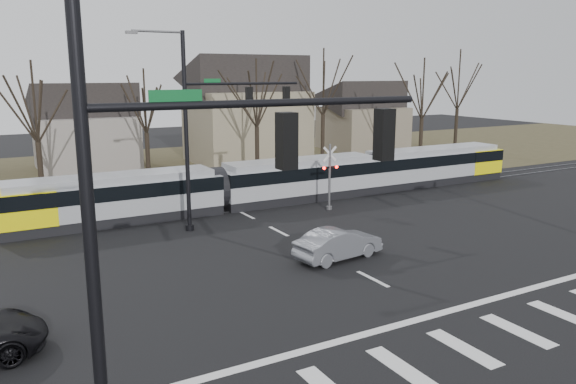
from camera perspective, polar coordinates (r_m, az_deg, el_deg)
ground at (r=21.71m, az=11.87°, el=-10.28°), size 140.00×140.00×0.00m
grass_verge at (r=49.55m, az=-13.11°, el=2.21°), size 140.00×28.00×0.01m
crosswalk at (r=19.16m, az=19.95°, el=-13.86°), size 27.00×2.60×0.01m
stop_line at (r=20.51m, az=15.24°, el=-11.80°), size 28.00×0.35×0.01m
lane_dashes at (r=34.75m, az=-5.65°, el=-1.62°), size 0.18×30.00×0.01m
rail_pair at (r=34.56m, az=-5.52°, el=-1.65°), size 90.00×1.52×0.06m
tram at (r=36.54m, az=1.11°, el=1.45°), size 35.53×2.64×2.69m
sedan at (r=25.19m, az=5.14°, el=-5.25°), size 2.57×4.59×1.39m
signal_pole_near_left at (r=9.80m, az=-10.33°, el=-2.54°), size 9.28×0.44×10.20m
signal_pole_far at (r=29.73m, az=-7.42°, el=7.18°), size 9.28×0.44×10.20m
rail_crossing_signal at (r=33.93m, az=4.24°, el=1.32°), size 1.08×0.36×4.00m
tree_row at (r=43.92m, az=-8.67°, el=7.74°), size 59.20×7.20×10.00m
house_b at (r=51.86m, az=-19.92°, el=6.65°), size 8.64×7.56×7.65m
house_c at (r=53.06m, az=-4.23°, el=8.79°), size 10.80×8.64×10.10m
house_d at (r=62.60m, az=7.64°, el=8.04°), size 8.64×7.56×7.65m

